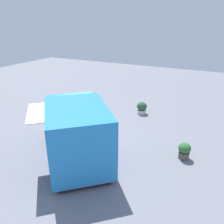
{
  "coord_description": "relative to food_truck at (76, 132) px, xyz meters",
  "views": [
    {
      "loc": [
        8.62,
        5.77,
        5.57
      ],
      "look_at": [
        -1.21,
        0.7,
        1.11
      ],
      "focal_mm": 36.73,
      "sensor_mm": 36.0,
      "label": 1
    }
  ],
  "objects": [
    {
      "name": "planter_flowering_near",
      "position": [
        -2.01,
        4.14,
        -0.84
      ],
      "size": [
        0.53,
        0.53,
        0.73
      ],
      "color": "#585347",
      "rests_on": "ground_plane"
    },
    {
      "name": "ground_plane",
      "position": [
        -1.68,
        -0.5,
        -1.22
      ],
      "size": [
        40.0,
        40.0,
        0.0
      ],
      "primitive_type": "plane",
      "color": "slate"
    },
    {
      "name": "person_customer",
      "position": [
        -4.41,
        -2.48,
        -0.91
      ],
      "size": [
        0.79,
        0.54,
        0.83
      ],
      "color": "#24122E",
      "rests_on": "ground_plane"
    },
    {
      "name": "food_truck",
      "position": [
        0.0,
        0.0,
        0.0
      ],
      "size": [
        5.02,
        4.87,
        2.53
      ],
      "color": "#2684D0",
      "rests_on": "ground_plane"
    },
    {
      "name": "planter_flowering_far",
      "position": [
        -6.0,
        0.72,
        -0.84
      ],
      "size": [
        0.64,
        0.64,
        0.76
      ],
      "color": "beige",
      "rests_on": "ground_plane"
    }
  ]
}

